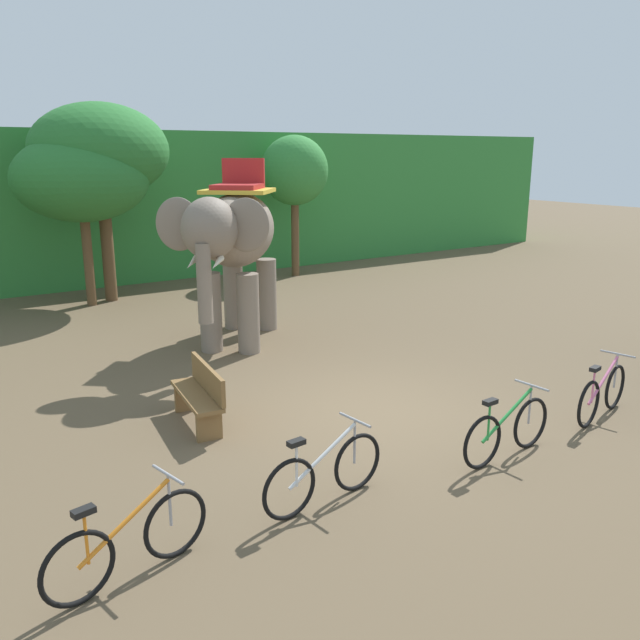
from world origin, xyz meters
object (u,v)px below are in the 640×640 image
object	(u,v)px
tree_far_right	(81,179)
tree_center_left	(295,171)
tree_far_left	(100,152)
elephant	(234,239)
bike_green	(507,430)
bike_white	(325,473)
wooden_bench	(201,393)
bike_orange	(129,542)
bike_pink	(602,393)

from	to	relation	value
tree_far_right	tree_center_left	xyz separation A→B (m)	(6.68, 0.71, 0.07)
tree_far_left	elephant	size ratio (longest dim) A/B	1.35
elephant	bike_green	xyz separation A→B (m)	(0.61, -6.68, -1.82)
bike_white	tree_center_left	bearing A→B (deg)	60.18
elephant	bike_white	distance (m)	6.90
tree_far_right	elephant	bearing A→B (deg)	-72.82
tree_far_left	wooden_bench	distance (m)	9.76
bike_white	tree_far_right	bearing A→B (deg)	88.09
tree_far_left	bike_green	size ratio (longest dim) A/B	3.01
elephant	bike_green	size ratio (longest dim) A/B	2.24
bike_white	wooden_bench	bearing A→B (deg)	95.32
bike_orange	wooden_bench	world-z (taller)	bike_orange
bike_pink	bike_green	bearing A→B (deg)	-176.90
tree_far_right	bike_green	xyz separation A→B (m)	(2.25, -11.97, -2.87)
elephant	tree_far_left	bearing A→B (deg)	100.54
elephant	wooden_bench	world-z (taller)	elephant
bike_white	wooden_bench	xyz separation A→B (m)	(-0.27, 2.87, 0.09)
wooden_bench	tree_far_right	bearing A→B (deg)	85.72
bike_orange	wooden_bench	bearing A→B (deg)	56.30
tree_center_left	bike_orange	xyz separation A→B (m)	(-9.34, -12.46, -2.93)
tree_far_right	tree_far_left	world-z (taller)	tree_far_left
bike_orange	bike_pink	bearing A→B (deg)	-0.82
tree_center_left	bike_pink	bearing A→B (deg)	-99.95
tree_center_left	bike_green	distance (m)	13.75
tree_center_left	wooden_bench	distance (m)	12.31
bike_orange	bike_green	distance (m)	4.90
tree_center_left	bike_green	xyz separation A→B (m)	(-4.44, -12.68, -2.93)
elephant	bike_pink	bearing A→B (deg)	-66.55
elephant	bike_orange	world-z (taller)	elephant
bike_pink	bike_orange	bearing A→B (deg)	179.18
bike_orange	bike_green	size ratio (longest dim) A/B	0.98
elephant	wooden_bench	bearing A→B (deg)	-123.45
bike_pink	bike_white	bearing A→B (deg)	177.37
tree_center_left	tree_far_left	bearing A→B (deg)	-176.13
bike_pink	tree_far_right	bearing A→B (deg)	110.71
bike_white	bike_green	size ratio (longest dim) A/B	1.00
tree_far_right	bike_green	size ratio (longest dim) A/B	2.54
bike_green	bike_pink	bearing A→B (deg)	3.10
tree_far_left	wooden_bench	bearing A→B (deg)	-97.87
wooden_bench	elephant	bearing A→B (deg)	56.55
elephant	bike_orange	size ratio (longest dim) A/B	2.27
elephant	bike_green	bearing A→B (deg)	-84.77
tree_far_left	bike_orange	bearing A→B (deg)	-105.09
tree_far_left	tree_center_left	xyz separation A→B (m)	(6.09, 0.41, -0.60)
tree_center_left	bike_green	bearing A→B (deg)	-109.29
elephant	bike_white	xyz separation A→B (m)	(-2.02, -6.34, -1.82)
tree_center_left	bike_white	bearing A→B (deg)	-119.82
elephant	bike_orange	bearing A→B (deg)	-123.56
bike_orange	bike_green	world-z (taller)	same
tree_far_right	bike_orange	size ratio (longest dim) A/B	2.58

